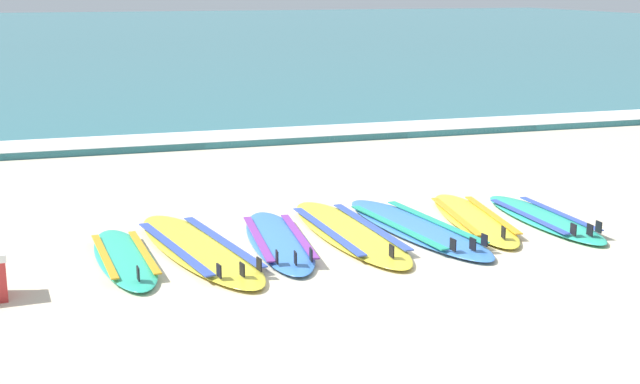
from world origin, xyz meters
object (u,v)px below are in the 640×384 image
at_px(surfboard_3, 349,232).
at_px(surfboard_6, 543,218).
at_px(surfboard_1, 198,248).
at_px(surfboard_0, 124,258).
at_px(surfboard_5, 474,219).
at_px(surfboard_2, 279,241).
at_px(surfboard_4, 416,227).

distance_m(surfboard_3, surfboard_6, 2.07).
relative_size(surfboard_1, surfboard_6, 1.30).
height_order(surfboard_0, surfboard_5, same).
bearing_deg(surfboard_1, surfboard_2, 0.91).
xyz_separation_m(surfboard_2, surfboard_6, (2.79, -0.03, 0.00)).
xyz_separation_m(surfboard_2, surfboard_4, (1.41, 0.04, -0.00)).
xyz_separation_m(surfboard_4, surfboard_5, (0.70, 0.13, -0.00)).
relative_size(surfboard_1, surfboard_3, 1.04).
bearing_deg(surfboard_6, surfboard_2, 179.38).
bearing_deg(surfboard_5, surfboard_1, -176.41).
xyz_separation_m(surfboard_0, surfboard_2, (1.42, 0.11, 0.00)).
bearing_deg(surfboard_5, surfboard_6, -15.97).
height_order(surfboard_0, surfboard_1, same).
bearing_deg(surfboard_2, surfboard_1, -179.09).
distance_m(surfboard_1, surfboard_3, 1.49).
xyz_separation_m(surfboard_3, surfboard_5, (1.38, 0.08, 0.00)).
relative_size(surfboard_2, surfboard_6, 1.07).
height_order(surfboard_1, surfboard_3, same).
xyz_separation_m(surfboard_1, surfboard_6, (3.55, -0.02, 0.00)).
height_order(surfboard_0, surfboard_3, same).
bearing_deg(surfboard_5, surfboard_3, -176.80).
bearing_deg(surfboard_0, surfboard_1, 8.00).
height_order(surfboard_0, surfboard_4, same).
bearing_deg(surfboard_2, surfboard_4, 1.63).
bearing_deg(surfboard_3, surfboard_4, -4.25).
relative_size(surfboard_0, surfboard_2, 0.88).
bearing_deg(surfboard_0, surfboard_3, 5.22).
bearing_deg(surfboard_0, surfboard_5, 4.43).
bearing_deg(surfboard_4, surfboard_1, -178.63).
height_order(surfboard_1, surfboard_5, same).
height_order(surfboard_1, surfboard_6, same).
bearing_deg(surfboard_2, surfboard_0, -175.75).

